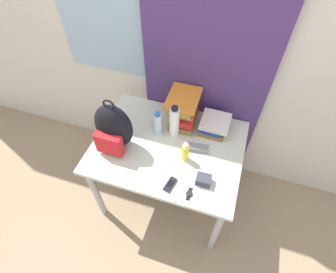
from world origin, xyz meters
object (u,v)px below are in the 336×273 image
Objects in this scene: book_stack_left at (184,110)px; cell_phone at (170,184)px; water_bottle at (158,124)px; book_stack_center at (214,124)px; wristwatch at (189,194)px; sunscreen_bottle at (185,152)px; camera_pouch at (204,180)px; backpack at (113,128)px; sports_bottle at (174,122)px; sunglasses_case at (197,148)px.

book_stack_left is 2.64× the size of cell_phone.
cell_phone is (0.22, -0.39, -0.09)m from water_bottle.
wristwatch is (-0.03, -0.57, -0.05)m from book_stack_center.
sunscreen_bottle reaches higher than book_stack_center.
cell_phone is 1.18× the size of camera_pouch.
sunscreen_bottle is 1.67× the size of camera_pouch.
sunscreen_bottle is at bearing 81.74° from cell_phone.
camera_pouch is at bearing 24.06° from cell_phone.
backpack reaches higher than sports_bottle.
sunscreen_bottle is 0.28m from wristwatch.
water_bottle is at bearing -167.86° from sports_bottle.
backpack is 4.38× the size of camera_pouch.
book_stack_left is 0.22m from water_bottle.
water_bottle is at bearing 119.22° from cell_phone.
camera_pouch is at bearing -36.27° from water_bottle.
sunscreen_bottle is (-0.13, -0.32, 0.02)m from book_stack_center.
water_bottle is 2.37× the size of wristwatch.
wristwatch is (0.23, -0.44, -0.13)m from sports_bottle.
book_stack_center is 0.31m from sports_bottle.
backpack is at bearing -148.48° from sports_bottle.
book_stack_center reaches higher than camera_pouch.
sunglasses_case is 1.77× the size of wristwatch.
sunglasses_case is at bearing 13.48° from backpack.
cell_phone is 1.29× the size of wristwatch.
water_bottle is 0.33m from sunglasses_case.
book_stack_left is 0.62m from wristwatch.
backpack is at bearing 170.61° from camera_pouch.
sunscreen_bottle reaches higher than camera_pouch.
sunscreen_bottle is 1.41× the size of cell_phone.
wristwatch is at bearing -119.66° from camera_pouch.
book_stack_center is at bearing -0.51° from book_stack_left.
book_stack_center is (0.62, 0.35, -0.12)m from backpack.
wristwatch is (-0.06, -0.11, -0.02)m from camera_pouch.
book_stack_center reaches higher than cell_phone.
wristwatch is at bearing -68.33° from sunscreen_bottle.
book_stack_center is 2.09× the size of cell_phone.
cell_phone is at bearing 170.10° from wristwatch.
sports_bottle is at bearing 156.37° from sunglasses_case.
book_stack_left is (0.39, 0.36, -0.05)m from backpack.
book_stack_center is at bearing 86.97° from wristwatch.
sports_bottle is (0.36, 0.22, -0.05)m from backpack.
camera_pouch is (0.10, -0.24, 0.01)m from sunglasses_case.
book_stack_left is at bearing 42.78° from backpack.
sunglasses_case reaches higher than cell_phone.
backpack is 0.72m from book_stack_center.
book_stack_left is at bearing 109.50° from wristwatch.
book_stack_left reaches higher than cell_phone.
book_stack_left is 1.87× the size of sunscreen_bottle.
camera_pouch is at bearing -86.04° from book_stack_center.
book_stack_left is 0.54m from camera_pouch.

